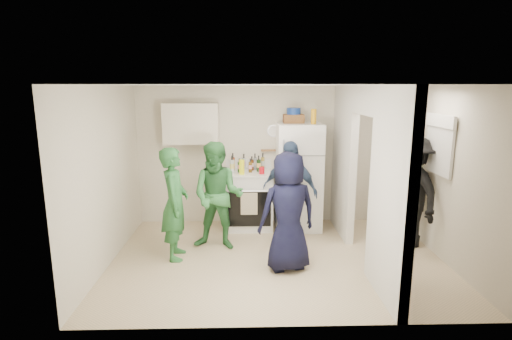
{
  "coord_description": "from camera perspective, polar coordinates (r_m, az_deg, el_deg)",
  "views": [
    {
      "loc": [
        -0.46,
        -5.46,
        2.48
      ],
      "look_at": [
        -0.3,
        0.4,
        1.25
      ],
      "focal_mm": 28.0,
      "sensor_mm": 36.0,
      "label": 1
    }
  ],
  "objects": [
    {
      "name": "floor",
      "position": [
        6.02,
        3.04,
        -12.51
      ],
      "size": [
        4.8,
        4.8,
        0.0
      ],
      "primitive_type": "plane",
      "color": "beige",
      "rests_on": "ground"
    },
    {
      "name": "wall_back",
      "position": [
        7.28,
        2.08,
        2.11
      ],
      "size": [
        4.8,
        0.0,
        4.8
      ],
      "primitive_type": "plane",
      "rotation": [
        1.57,
        0.0,
        0.0
      ],
      "color": "silver",
      "rests_on": "floor"
    },
    {
      "name": "wall_front",
      "position": [
        3.99,
        5.19,
        -6.18
      ],
      "size": [
        4.8,
        0.0,
        4.8
      ],
      "primitive_type": "plane",
      "rotation": [
        -1.57,
        0.0,
        0.0
      ],
      "color": "silver",
      "rests_on": "floor"
    },
    {
      "name": "wall_left",
      "position": [
        5.93,
        -20.63,
        -0.91
      ],
      "size": [
        0.0,
        3.4,
        3.4
      ],
      "primitive_type": "plane",
      "rotation": [
        1.57,
        0.0,
        1.57
      ],
      "color": "silver",
      "rests_on": "floor"
    },
    {
      "name": "wall_right",
      "position": [
        6.29,
        25.53,
        -0.61
      ],
      "size": [
        0.0,
        3.4,
        3.4
      ],
      "primitive_type": "plane",
      "rotation": [
        1.57,
        0.0,
        -1.57
      ],
      "color": "silver",
      "rests_on": "floor"
    },
    {
      "name": "ceiling",
      "position": [
        5.48,
        3.33,
        12.03
      ],
      "size": [
        4.8,
        4.8,
        0.0
      ],
      "primitive_type": "plane",
      "rotation": [
        3.14,
        0.0,
        0.0
      ],
      "color": "white",
      "rests_on": "wall_back"
    },
    {
      "name": "partition_pier_back",
      "position": [
        6.88,
        12.43,
        1.27
      ],
      "size": [
        0.12,
        1.2,
        2.5
      ],
      "primitive_type": "cube",
      "color": "silver",
      "rests_on": "floor"
    },
    {
      "name": "partition_pier_front",
      "position": [
        4.83,
        18.65,
        -3.55
      ],
      "size": [
        0.12,
        1.2,
        2.5
      ],
      "primitive_type": "cube",
      "color": "silver",
      "rests_on": "floor"
    },
    {
      "name": "partition_header",
      "position": [
        5.71,
        15.56,
        9.61
      ],
      "size": [
        0.12,
        1.0,
        0.4
      ],
      "primitive_type": "cube",
      "color": "silver",
      "rests_on": "partition_pier_back"
    },
    {
      "name": "stove",
      "position": [
        7.11,
        -1.03,
        -4.24
      ],
      "size": [
        0.86,
        0.71,
        1.02
      ],
      "primitive_type": "cube",
      "color": "white",
      "rests_on": "floor"
    },
    {
      "name": "upper_cabinet",
      "position": [
        7.07,
        -9.25,
        6.58
      ],
      "size": [
        0.95,
        0.34,
        0.7
      ],
      "primitive_type": "cube",
      "color": "silver",
      "rests_on": "wall_back"
    },
    {
      "name": "fridge",
      "position": [
        7.04,
        6.08,
        -0.93
      ],
      "size": [
        0.77,
        0.75,
        1.86
      ],
      "primitive_type": "cube",
      "color": "white",
      "rests_on": "floor"
    },
    {
      "name": "wicker_basket",
      "position": [
        6.93,
        5.38,
        7.3
      ],
      "size": [
        0.35,
        0.25,
        0.15
      ],
      "primitive_type": "cube",
      "color": "brown",
      "rests_on": "fridge"
    },
    {
      "name": "blue_bowl",
      "position": [
        6.92,
        5.4,
        8.37
      ],
      "size": [
        0.24,
        0.24,
        0.11
      ],
      "primitive_type": "cylinder",
      "color": "navy",
      "rests_on": "wicker_basket"
    },
    {
      "name": "yellow_cup_stack_top",
      "position": [
        6.82,
        8.24,
        7.58
      ],
      "size": [
        0.09,
        0.09,
        0.25
      ],
      "primitive_type": "cylinder",
      "color": "#EFA714",
      "rests_on": "fridge"
    },
    {
      "name": "wall_clock",
      "position": [
        7.2,
        2.52,
        5.62
      ],
      "size": [
        0.22,
        0.02,
        0.22
      ],
      "primitive_type": "cylinder",
      "rotation": [
        1.57,
        0.0,
        0.0
      ],
      "color": "white",
      "rests_on": "wall_back"
    },
    {
      "name": "spice_shelf",
      "position": [
        7.22,
        2.12,
        2.83
      ],
      "size": [
        0.35,
        0.08,
        0.03
      ],
      "primitive_type": "cube",
      "color": "olive",
      "rests_on": "wall_back"
    },
    {
      "name": "nook_window",
      "position": [
        6.39,
        24.89,
        3.28
      ],
      "size": [
        0.03,
        0.7,
        0.8
      ],
      "primitive_type": "cube",
      "color": "black",
      "rests_on": "wall_right"
    },
    {
      "name": "nook_window_frame",
      "position": [
        6.38,
        24.77,
        3.28
      ],
      "size": [
        0.04,
        0.76,
        0.86
      ],
      "primitive_type": "cube",
      "color": "white",
      "rests_on": "wall_right"
    },
    {
      "name": "nook_valance",
      "position": [
        6.34,
        24.84,
        6.41
      ],
      "size": [
        0.04,
        0.82,
        0.18
      ],
      "primitive_type": "cube",
      "color": "white",
      "rests_on": "wall_right"
    },
    {
      "name": "yellow_cup_stack_stove",
      "position": [
        6.75,
        -2.05,
        0.43
      ],
      "size": [
        0.09,
        0.09,
        0.25
      ],
      "primitive_type": "cylinder",
      "color": "#FBFF15",
      "rests_on": "stove"
    },
    {
      "name": "red_cup",
      "position": [
        6.79,
        0.83,
        -0.06
      ],
      "size": [
        0.09,
        0.09,
        0.12
      ],
      "primitive_type": "cylinder",
      "color": "red",
      "rests_on": "stove"
    },
    {
      "name": "person_green_left",
      "position": [
        5.9,
        -11.52,
        -4.74
      ],
      "size": [
        0.42,
        0.62,
        1.64
      ],
      "primitive_type": "imported",
      "rotation": [
        0.0,
        0.0,
        1.62
      ],
      "color": "#2D7034",
      "rests_on": "floor"
    },
    {
      "name": "person_green_center",
      "position": [
        6.14,
        -5.45,
        -3.74
      ],
      "size": [
        0.92,
        0.78,
        1.67
      ],
      "primitive_type": "imported",
      "rotation": [
        0.0,
        0.0,
        -0.2
      ],
      "color": "#3D8B44",
      "rests_on": "floor"
    },
    {
      "name": "person_denim",
      "position": [
        6.52,
        4.79,
        -2.97
      ],
      "size": [
        1.03,
        0.83,
        1.64
      ],
      "primitive_type": "imported",
      "rotation": [
        0.0,
        0.0,
        -0.54
      ],
      "color": "#38507A",
      "rests_on": "floor"
    },
    {
      "name": "person_navy",
      "position": [
        5.43,
        4.6,
        -5.95
      ],
      "size": [
        0.92,
        0.72,
        1.65
      ],
      "primitive_type": "imported",
      "rotation": [
        0.0,
        0.0,
        -2.86
      ],
      "color": "black",
      "rests_on": "floor"
    },
    {
      "name": "person_nook",
      "position": [
        6.64,
        21.2,
        -2.92
      ],
      "size": [
        0.9,
        1.26,
        1.76
      ],
      "primitive_type": "imported",
      "rotation": [
        0.0,
        0.0,
        -1.33
      ],
      "color": "black",
      "rests_on": "floor"
    },
    {
      "name": "bottle_a",
      "position": [
        7.06,
        -3.32,
        1.19
      ],
      "size": [
        0.07,
        0.07,
        0.31
      ],
      "primitive_type": "cylinder",
      "color": "brown",
      "rests_on": "stove"
    },
    {
      "name": "bottle_b",
      "position": [
        6.9,
        -2.39,
        0.66
      ],
      "size": [
        0.06,
        0.06,
        0.24
      ],
      "primitive_type": "cylinder",
      "color": "#174617",
      "rests_on": "stove"
    },
    {
      "name": "bottle_c",
      "position": [
        7.12,
        -1.75,
        1.18
      ],
      "size": [
        0.07,
        0.07,
        0.28
      ],
      "primitive_type": "cylinder",
      "color": "silver",
      "rests_on": "stove"
    },
    {
      "name": "bottle_d",
      "position": [
        6.9,
        -0.82,
        0.65
      ],
      "size": [
        0.06,
        0.06,
        0.24
      ],
      "primitive_type": "cylinder",
      "color": "#563C0F",
      "rests_on": "stove"
    },
    {
      "name": "bottle_e",
      "position": [
        7.15,
        -0.15,
        1.23
      ],
      "size": [
        0.06,
        0.06,
        0.29
      ],
      "primitive_type": "cylinder",
      "color": "gray",
      "rests_on": "stove"
    },
    {
      "name": "bottle_f",
      "position": [
        6.98,
        0.39,
        0.94
      ],
      "size": [
        0.07,
        0.07,
        0.28
      ],
      "primitive_type": "cylinder",
      "color": "black",
      "rests_on": "stove"
    },
    {
      "name": "bottle_g",
      "position": [
        7.08,
        0.97,
        1.21
      ],
      "size": [
        0.06,
        0.06,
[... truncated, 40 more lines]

